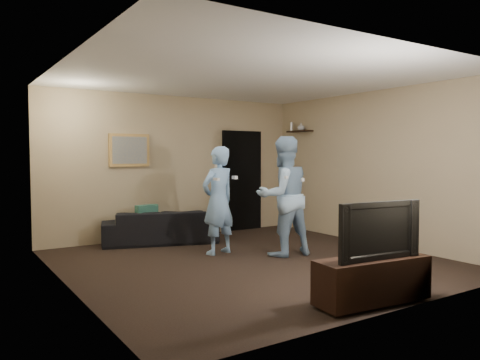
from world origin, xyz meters
TOP-DOWN VIEW (x-y plane):
  - ground at (0.00, 0.00)m, footprint 5.00×5.00m
  - ceiling at (0.00, 0.00)m, footprint 5.00×5.00m
  - wall_back at (0.00, 2.50)m, footprint 5.00×0.04m
  - wall_front at (0.00, -2.50)m, footprint 5.00×0.04m
  - wall_left at (-2.50, 0.00)m, footprint 0.04×5.00m
  - wall_right at (2.50, 0.00)m, footprint 0.04×5.00m
  - sofa at (-0.53, 2.03)m, footprint 2.08×1.31m
  - throw_pillow at (-0.77, 2.03)m, footprint 0.40×0.19m
  - painting_frame at (-0.90, 2.48)m, footprint 0.72×0.05m
  - painting_canvas at (-0.90, 2.45)m, footprint 0.62×0.01m
  - doorway at (1.45, 2.47)m, footprint 0.90×0.06m
  - light_switch at (0.85, 2.48)m, footprint 0.08×0.02m
  - wall_shelf at (2.39, 1.80)m, footprint 0.20×0.60m
  - shelf_vase at (2.39, 1.75)m, footprint 0.19×0.19m
  - shelf_figurine at (2.39, 2.05)m, footprint 0.06×0.06m
  - tv_console at (-0.04, -2.23)m, footprint 1.28×0.53m
  - television at (-0.04, -2.23)m, footprint 1.02×0.24m
  - wii_player_left at (-0.13, 0.72)m, footprint 0.67×0.55m
  - wii_player_right at (0.64, 0.09)m, footprint 0.94×0.76m

SIDE VIEW (x-z plane):
  - ground at x=0.00m, z-range 0.00..0.00m
  - tv_console at x=-0.04m, z-range 0.03..0.47m
  - sofa at x=-0.53m, z-range 0.00..0.57m
  - throw_pillow at x=-0.77m, z-range 0.29..0.67m
  - television at x=-0.04m, z-range 0.47..1.06m
  - wii_player_left at x=-0.13m, z-range 0.00..1.65m
  - wii_player_right at x=0.64m, z-range 0.00..1.80m
  - doorway at x=1.45m, z-range 0.00..2.00m
  - wall_back at x=0.00m, z-range 0.00..2.60m
  - wall_front at x=0.00m, z-range 0.00..2.60m
  - wall_left at x=-2.50m, z-range 0.00..2.60m
  - wall_right at x=2.50m, z-range 0.00..2.60m
  - light_switch at x=0.85m, z-range 1.24..1.36m
  - painting_frame at x=-0.90m, z-range 1.32..1.89m
  - painting_canvas at x=-0.90m, z-range 1.37..1.83m
  - wall_shelf at x=2.39m, z-range 1.98..2.00m
  - shelf_vase at x=2.39m, z-range 2.00..2.16m
  - shelf_figurine at x=2.39m, z-range 2.00..2.18m
  - ceiling at x=0.00m, z-range 2.58..2.62m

